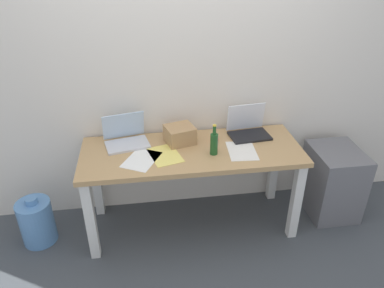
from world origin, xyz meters
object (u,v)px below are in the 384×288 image
object	(u,v)px
laptop_left	(126,138)
computer_mouse	(215,139)
laptop_right	(248,129)
filing_cabinet	(332,181)
water_cooler_jug	(37,222)
beer_bottle	(214,143)
desk	(192,161)
cardboard_box	(180,135)

from	to	relation	value
laptop_left	computer_mouse	bearing A→B (deg)	-5.44
laptop_right	filing_cabinet	bearing A→B (deg)	-13.00
laptop_left	water_cooler_jug	world-z (taller)	laptop_left
laptop_left	beer_bottle	world-z (taller)	beer_bottle
beer_bottle	filing_cabinet	world-z (taller)	beer_bottle
desk	laptop_left	xyz separation A→B (m)	(-0.50, 0.17, 0.16)
beer_bottle	water_cooler_jug	size ratio (longest dim) A/B	0.57
desk	computer_mouse	xyz separation A→B (m)	(0.20, 0.11, 0.12)
desk	beer_bottle	world-z (taller)	beer_bottle
cardboard_box	filing_cabinet	distance (m)	1.42
laptop_right	water_cooler_jug	bearing A→B (deg)	-173.42
filing_cabinet	computer_mouse	bearing A→B (deg)	174.66
laptop_right	cardboard_box	bearing A→B (deg)	-175.16
cardboard_box	water_cooler_jug	size ratio (longest dim) A/B	0.51
laptop_left	filing_cabinet	distance (m)	1.82
desk	filing_cabinet	xyz separation A→B (m)	(1.24, 0.01, -0.32)
laptop_left	cardboard_box	world-z (taller)	laptop_left
laptop_left	computer_mouse	distance (m)	0.71
laptop_left	laptop_right	bearing A→B (deg)	0.49
water_cooler_jug	filing_cabinet	bearing A→B (deg)	0.67
laptop_right	water_cooler_jug	xyz separation A→B (m)	(-1.75, -0.20, -0.60)
beer_bottle	cardboard_box	world-z (taller)	beer_bottle
beer_bottle	water_cooler_jug	distance (m)	1.55
beer_bottle	cardboard_box	xyz separation A→B (m)	(-0.23, 0.22, -0.02)
laptop_left	desk	bearing A→B (deg)	-18.96
beer_bottle	computer_mouse	size ratio (longest dim) A/B	2.43
laptop_left	laptop_right	world-z (taller)	laptop_right
laptop_right	computer_mouse	distance (m)	0.31
laptop_left	computer_mouse	size ratio (longest dim) A/B	3.73
beer_bottle	filing_cabinet	bearing A→B (deg)	4.88
computer_mouse	desk	bearing A→B (deg)	-132.81
computer_mouse	filing_cabinet	xyz separation A→B (m)	(1.04, -0.10, -0.45)
beer_bottle	filing_cabinet	size ratio (longest dim) A/B	0.40
laptop_left	cardboard_box	xyz separation A→B (m)	(0.42, -0.04, 0.02)
desk	cardboard_box	xyz separation A→B (m)	(-0.08, 0.13, 0.18)
cardboard_box	beer_bottle	bearing A→B (deg)	-43.17
laptop_left	filing_cabinet	bearing A→B (deg)	-5.38
beer_bottle	cardboard_box	distance (m)	0.32
cardboard_box	filing_cabinet	bearing A→B (deg)	-5.38
computer_mouse	water_cooler_jug	distance (m)	1.56
desk	computer_mouse	bearing A→B (deg)	27.88
cardboard_box	water_cooler_jug	distance (m)	1.34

